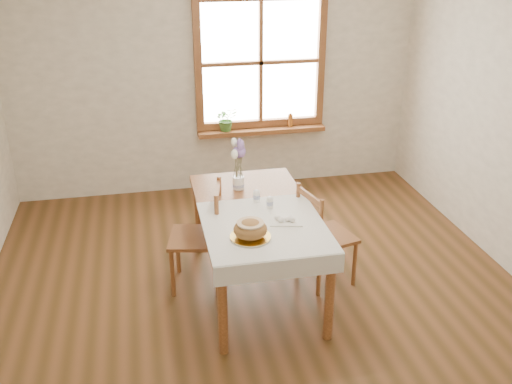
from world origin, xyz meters
The scene contains 18 objects.
ground centered at (0.00, 0.00, 0.00)m, with size 5.00×5.00×0.00m, color brown.
room_walls centered at (0.00, 0.00, 1.71)m, with size 4.60×5.10×2.65m.
window centered at (0.50, 2.47, 1.45)m, with size 1.46×0.08×1.46m.
window_sill centered at (0.50, 2.40, 0.69)m, with size 1.46×0.20×0.05m.
dining_table centered at (0.00, 0.30, 0.66)m, with size 0.90×1.60×0.75m.
table_linen centered at (0.00, 0.00, 0.76)m, with size 0.91×0.99×0.01m, color silver.
chair_left centered at (-0.47, 0.48, 0.46)m, with size 0.43×0.45×0.92m, color #9F5D31, non-canonical shape.
chair_right centered at (0.61, 0.31, 0.44)m, with size 0.41×0.43×0.88m, color #9F5D31, non-canonical shape.
bread_plate centered at (-0.14, -0.17, 0.77)m, with size 0.28×0.28×0.02m, color white.
bread_loaf centered at (-0.14, -0.17, 0.84)m, with size 0.24×0.24×0.13m, color olive.
egg_napkin centered at (0.18, 0.04, 0.77)m, with size 0.25×0.21×0.01m, color silver.
eggs centered at (0.18, 0.04, 0.79)m, with size 0.19×0.17×0.04m, color white, non-canonical shape.
salt_shaker centered at (0.11, 0.28, 0.81)m, with size 0.05×0.05×0.10m, color white.
pepper_shaker centered at (0.03, 0.41, 0.81)m, with size 0.06×0.06×0.11m, color white.
flower_vase centered at (-0.07, 0.70, 0.80)m, with size 0.10×0.10×0.11m, color white.
lavender_bouquet centered at (-0.07, 0.70, 1.02)m, with size 0.17×0.17×0.33m, color #7E5DA5, non-canonical shape.
potted_plant centered at (0.10, 2.40, 0.82)m, with size 0.24×0.27×0.21m, color #427830.
amber_bottle centered at (0.84, 2.40, 0.79)m, with size 0.06×0.06×0.16m, color #A65B1E.
Camera 1 is at (-0.82, -3.68, 2.76)m, focal length 40.00 mm.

